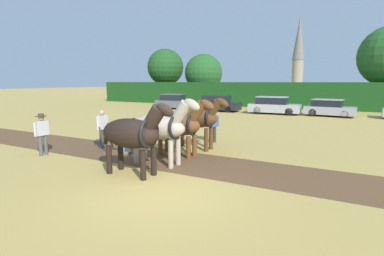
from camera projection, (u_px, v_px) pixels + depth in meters
ground_plane at (161, 191)px, 8.03m from camera, size 240.00×240.00×0.00m
plowed_furrow_strip at (84, 147)px, 13.42m from camera, size 29.66×2.98×0.01m
hedgerow at (309, 96)px, 31.81m from camera, size 57.05×1.30×2.84m
tree_far_left at (165, 67)px, 44.47m from camera, size 5.36×5.36×7.71m
tree_left at (204, 73)px, 41.57m from camera, size 5.22×5.22×6.70m
church_spire at (298, 54)px, 63.19m from camera, size 2.53×2.53×16.46m
draft_horse_lead_left at (133, 133)px, 9.24m from camera, size 2.77×0.99×2.39m
draft_horse_lead_right at (159, 127)px, 10.46m from camera, size 2.99×0.89×2.44m
draft_horse_trail_left at (180, 125)px, 11.69m from camera, size 2.72×0.90×2.34m
draft_horse_trail_right at (196, 118)px, 12.90m from camera, size 2.84×0.89×2.33m
plow at (118, 145)px, 12.43m from camera, size 1.49×0.46×1.13m
farmer_at_plow at (103, 126)px, 13.09m from camera, size 0.23×0.68×1.69m
farmer_beside_team at (213, 125)px, 14.34m from camera, size 0.43×0.52×1.53m
farmer_onlooker_left at (42, 131)px, 11.79m from camera, size 0.42×0.65×1.67m
parked_car_far_left at (174, 102)px, 32.25m from camera, size 4.08×2.17×1.58m
parked_car_left at (218, 104)px, 29.69m from camera, size 4.31×1.82×1.55m
parked_car_center_left at (274, 106)px, 27.03m from camera, size 4.57×2.01×1.57m
parked_car_center at (329, 108)px, 25.20m from camera, size 4.05×2.05×1.44m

